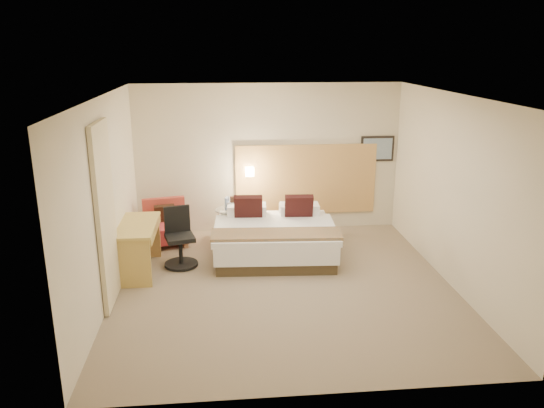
{
  "coord_description": "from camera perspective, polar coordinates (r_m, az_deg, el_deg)",
  "views": [
    {
      "loc": [
        -0.85,
        -6.93,
        3.33
      ],
      "look_at": [
        -0.11,
        0.68,
        1.03
      ],
      "focal_mm": 35.0,
      "sensor_mm": 36.0,
      "label": 1
    }
  ],
  "objects": [
    {
      "name": "art_frame",
      "position": [
        10.01,
        11.26,
        5.86
      ],
      "size": [
        0.62,
        0.03,
        0.47
      ],
      "primitive_type": "cube",
      "color": "black",
      "rests_on": "wall_back"
    },
    {
      "name": "desk",
      "position": [
        8.22,
        -14.09,
        -3.18
      ],
      "size": [
        0.57,
        1.23,
        0.77
      ],
      "color": "tan",
      "rests_on": "floor"
    },
    {
      "name": "wall_right",
      "position": [
        7.91,
        18.98,
        1.3
      ],
      "size": [
        0.02,
        5.0,
        2.7
      ],
      "primitive_type": "cube",
      "color": "beige",
      "rests_on": "floor"
    },
    {
      "name": "ceiling",
      "position": [
        7.01,
        1.46,
        11.64
      ],
      "size": [
        4.8,
        5.0,
        0.02
      ],
      "primitive_type": "cube",
      "color": "white",
      "rests_on": "floor"
    },
    {
      "name": "wall_back",
      "position": [
        9.68,
        -0.41,
        4.92
      ],
      "size": [
        4.8,
        0.02,
        2.7
      ],
      "primitive_type": "cube",
      "color": "beige",
      "rests_on": "floor"
    },
    {
      "name": "wall_left",
      "position": [
        7.37,
        -17.55,
        0.35
      ],
      "size": [
        0.02,
        5.0,
        2.7
      ],
      "primitive_type": "cube",
      "color": "beige",
      "rests_on": "floor"
    },
    {
      "name": "bottle_a",
      "position": [
        9.2,
        -4.92,
        0.02
      ],
      "size": [
        0.08,
        0.08,
        0.21
      ],
      "primitive_type": "cylinder",
      "rotation": [
        0.0,
        0.0,
        0.34
      ],
      "color": "#97B5E9",
      "rests_on": "side_table"
    },
    {
      "name": "floor",
      "position": [
        7.74,
        1.31,
        -8.85
      ],
      "size": [
        4.8,
        5.0,
        0.02
      ],
      "primitive_type": "cube",
      "color": "#7F6D55",
      "rests_on": "ground"
    },
    {
      "name": "curtain",
      "position": [
        7.17,
        -17.46,
        -1.2
      ],
      "size": [
        0.06,
        0.9,
        2.42
      ],
      "primitive_type": "cube",
      "color": "beige",
      "rests_on": "wall_left"
    },
    {
      "name": "lamp_arm",
      "position": [
        9.62,
        -2.44,
        3.6
      ],
      "size": [
        0.02,
        0.12,
        0.02
      ],
      "primitive_type": "cylinder",
      "rotation": [
        1.57,
        0.0,
        0.0
      ],
      "color": "silver",
      "rests_on": "wall_back"
    },
    {
      "name": "menu_folder",
      "position": [
        9.23,
        -4.07,
        0.16
      ],
      "size": [
        0.15,
        0.1,
        0.23
      ],
      "primitive_type": "cube",
      "rotation": [
        0.0,
        0.0,
        0.34
      ],
      "color": "#3D2519",
      "rests_on": "side_table"
    },
    {
      "name": "wall_front",
      "position": [
        4.92,
        4.93,
        -7.08
      ],
      "size": [
        4.8,
        0.02,
        2.7
      ],
      "primitive_type": "cube",
      "color": "beige",
      "rests_on": "floor"
    },
    {
      "name": "bed",
      "position": [
        8.77,
        0.24,
        -3.44
      ],
      "size": [
        2.04,
        1.99,
        0.95
      ],
      "color": "#403320",
      "rests_on": "floor"
    },
    {
      "name": "desk_chair",
      "position": [
        8.41,
        -9.9,
        -4.06
      ],
      "size": [
        0.63,
        0.63,
        0.92
      ],
      "color": "black",
      "rests_on": "floor"
    },
    {
      "name": "lounge_chair",
      "position": [
        9.39,
        -11.34,
        -2.4
      ],
      "size": [
        0.84,
        0.77,
        0.77
      ],
      "color": "#A48B4D",
      "rests_on": "floor"
    },
    {
      "name": "lamp_shade",
      "position": [
        9.56,
        -2.42,
        3.52
      ],
      "size": [
        0.15,
        0.15,
        0.15
      ],
      "primitive_type": "cube",
      "color": "#FFEDC6",
      "rests_on": "wall_back"
    },
    {
      "name": "side_table",
      "position": [
        9.32,
        -4.47,
        -2.11
      ],
      "size": [
        0.68,
        0.68,
        0.59
      ],
      "color": "white",
      "rests_on": "floor"
    },
    {
      "name": "bottle_b",
      "position": [
        9.26,
        -4.81,
        0.14
      ],
      "size": [
        0.08,
        0.08,
        0.21
      ],
      "primitive_type": "cylinder",
      "rotation": [
        0.0,
        0.0,
        0.34
      ],
      "color": "#89A1D4",
      "rests_on": "side_table"
    },
    {
      "name": "art_canvas",
      "position": [
        9.99,
        11.29,
        5.84
      ],
      "size": [
        0.54,
        0.01,
        0.39
      ],
      "primitive_type": "cube",
      "color": "#768EA3",
      "rests_on": "wall_back"
    },
    {
      "name": "headboard_panel",
      "position": [
        9.82,
        3.69,
        2.66
      ],
      "size": [
        2.6,
        0.04,
        1.3
      ],
      "primitive_type": "cube",
      "color": "tan",
      "rests_on": "wall_back"
    }
  ]
}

